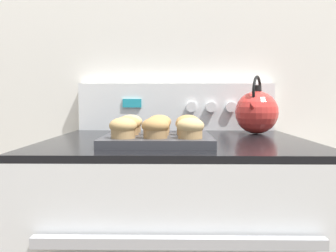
# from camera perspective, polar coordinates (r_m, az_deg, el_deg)

# --- Properties ---
(wall_back) EXTENTS (8.00, 0.05, 2.40)m
(wall_back) POSITION_cam_1_polar(r_m,az_deg,el_deg) (1.49, 1.33, 9.76)
(wall_back) COLOR white
(wall_back) RESTS_ON ground_plane
(control_panel) EXTENTS (0.77, 0.07, 0.19)m
(control_panel) POSITION_cam_1_polar(r_m,az_deg,el_deg) (1.43, 1.41, 3.10)
(control_panel) COLOR white
(control_panel) RESTS_ON stove_range
(muffin_pan) EXTENTS (0.30, 0.30, 0.02)m
(muffin_pan) POSITION_cam_1_polar(r_m,az_deg,el_deg) (1.00, -1.63, -2.06)
(muffin_pan) COLOR #38383D
(muffin_pan) RESTS_ON stove_range
(muffin_r0_c0) EXTENTS (0.07, 0.07, 0.05)m
(muffin_r0_c0) POSITION_cam_1_polar(r_m,az_deg,el_deg) (0.92, -7.22, -0.33)
(muffin_r0_c0) COLOR tan
(muffin_r0_c0) RESTS_ON muffin_pan
(muffin_r0_c1) EXTENTS (0.07, 0.07, 0.05)m
(muffin_r0_c1) POSITION_cam_1_polar(r_m,az_deg,el_deg) (0.92, -2.04, -0.33)
(muffin_r0_c1) COLOR #A37A4C
(muffin_r0_c1) RESTS_ON muffin_pan
(muffin_r0_c2) EXTENTS (0.07, 0.07, 0.05)m
(muffin_r0_c2) POSITION_cam_1_polar(r_m,az_deg,el_deg) (0.91, 3.59, -0.35)
(muffin_r0_c2) COLOR tan
(muffin_r0_c2) RESTS_ON muffin_pan
(muffin_r1_c0) EXTENTS (0.07, 0.07, 0.05)m
(muffin_r1_c0) POSITION_cam_1_polar(r_m,az_deg,el_deg) (1.01, -6.48, 0.07)
(muffin_r1_c0) COLOR #A37A4C
(muffin_r1_c0) RESTS_ON muffin_pan
(muffin_r1_c1) EXTENTS (0.07, 0.07, 0.05)m
(muffin_r1_c1) POSITION_cam_1_polar(r_m,az_deg,el_deg) (1.00, -1.66, 0.04)
(muffin_r1_c1) COLOR tan
(muffin_r1_c1) RESTS_ON muffin_pan
(muffin_r1_c2) EXTENTS (0.07, 0.07, 0.05)m
(muffin_r1_c2) POSITION_cam_1_polar(r_m,az_deg,el_deg) (1.00, 3.24, 0.04)
(muffin_r1_c2) COLOR tan
(muffin_r1_c2) RESTS_ON muffin_pan
(muffin_r2_c0) EXTENTS (0.07, 0.07, 0.05)m
(muffin_r2_c0) POSITION_cam_1_polar(r_m,az_deg,el_deg) (1.09, -6.02, 0.38)
(muffin_r2_c0) COLOR #A37A4C
(muffin_r2_c0) RESTS_ON muffin_pan
(muffin_r2_c1) EXTENTS (0.07, 0.07, 0.05)m
(muffin_r2_c1) POSITION_cam_1_polar(r_m,az_deg,el_deg) (1.09, -1.39, 0.39)
(muffin_r2_c1) COLOR olive
(muffin_r2_c1) RESTS_ON muffin_pan
(muffin_r2_c2) EXTENTS (0.07, 0.07, 0.05)m
(muffin_r2_c2) POSITION_cam_1_polar(r_m,az_deg,el_deg) (1.09, 3.18, 0.38)
(muffin_r2_c2) COLOR tan
(muffin_r2_c2) RESTS_ON muffin_pan
(tea_kettle) EXTENTS (0.15, 0.18, 0.21)m
(tea_kettle) POSITION_cam_1_polar(r_m,az_deg,el_deg) (1.30, 14.01, 2.27)
(tea_kettle) COLOR red
(tea_kettle) RESTS_ON stove_range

